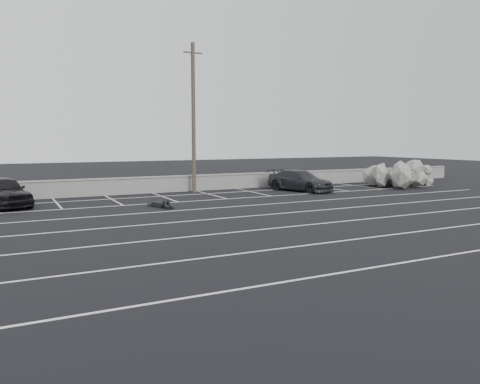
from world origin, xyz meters
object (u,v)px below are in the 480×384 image
car_right (300,181)px  utility_pole (193,118)px  riprap_pile (396,178)px  person (158,202)px  car_left (3,192)px  trash_bin (289,180)px

car_right → utility_pole: size_ratio=0.50×
riprap_pile → person: riprap_pile is taller
utility_pole → riprap_pile: size_ratio=1.67×
car_right → riprap_pile: 7.83m
car_left → car_right: 17.80m
trash_bin → car_right: bearing=-108.9°
trash_bin → car_left: bearing=-172.9°
car_left → utility_pole: bearing=-6.1°
car_right → person: (-10.73, -2.97, -0.46)m
car_left → trash_bin: size_ratio=5.36×
trash_bin → riprap_pile: size_ratio=0.15×
riprap_pile → utility_pole: bearing=166.6°
car_right → trash_bin: car_right is taller
riprap_pile → car_left: bearing=176.7°
utility_pole → trash_bin: 8.79m
person → car_right: bearing=4.2°
car_right → utility_pole: 8.19m
utility_pole → person: utility_pole is taller
riprap_pile → person: (-18.51, -2.07, -0.41)m
car_right → riprap_pile: size_ratio=0.84×
person → riprap_pile: bearing=-4.9°
utility_pole → trash_bin: size_ratio=11.09×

